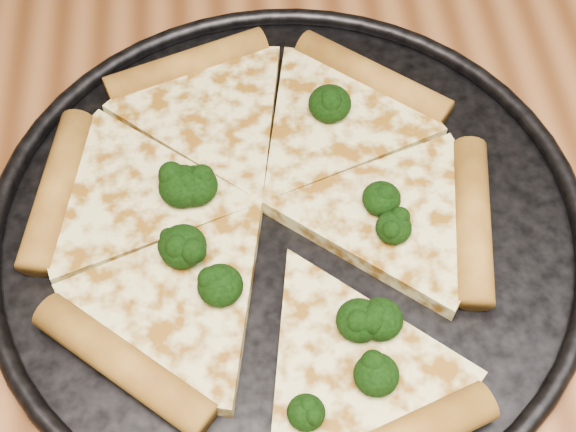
{
  "coord_description": "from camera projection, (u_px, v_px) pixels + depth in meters",
  "views": [
    {
      "loc": [
        -0.1,
        -0.23,
        1.21
      ],
      "look_at": [
        -0.07,
        0.06,
        0.77
      ],
      "focal_mm": 51.14,
      "sensor_mm": 36.0,
      "label": 1
    }
  ],
  "objects": [
    {
      "name": "dining_table",
      "position": [
        393.0,
        359.0,
        0.59
      ],
      "size": [
        1.2,
        0.9,
        0.75
      ],
      "color": "brown",
      "rests_on": "ground"
    },
    {
      "name": "pizza_pan",
      "position": [
        288.0,
        223.0,
        0.53
      ],
      "size": [
        0.39,
        0.39,
        0.02
      ],
      "color": "black",
      "rests_on": "dining_table"
    },
    {
      "name": "pizza",
      "position": [
        266.0,
        212.0,
        0.53
      ],
      "size": [
        0.31,
        0.36,
        0.02
      ],
      "rotation": [
        0.0,
        0.0,
        0.35
      ],
      "color": "#E4DD8C",
      "rests_on": "pizza_pan"
    },
    {
      "name": "broccoli_florets",
      "position": [
        279.0,
        239.0,
        0.51
      ],
      "size": [
        0.16,
        0.24,
        0.02
      ],
      "color": "black",
      "rests_on": "pizza"
    }
  ]
}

